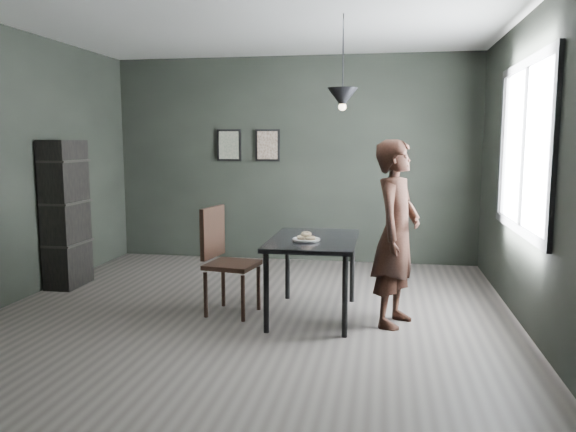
% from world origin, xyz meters
% --- Properties ---
extents(ground, '(5.00, 5.00, 0.00)m').
position_xyz_m(ground, '(0.00, 0.00, 0.00)').
color(ground, '#35312E').
rests_on(ground, ground).
extents(back_wall, '(5.00, 0.10, 2.80)m').
position_xyz_m(back_wall, '(0.00, 2.50, 1.40)').
color(back_wall, black).
rests_on(back_wall, ground).
extents(ceiling, '(5.00, 5.00, 0.02)m').
position_xyz_m(ceiling, '(0.00, 0.00, 2.80)').
color(ceiling, silver).
rests_on(ceiling, ground).
extents(window_assembly, '(0.04, 1.96, 1.56)m').
position_xyz_m(window_assembly, '(2.47, 0.20, 1.60)').
color(window_assembly, white).
rests_on(window_assembly, ground).
extents(cafe_table, '(0.80, 1.20, 0.75)m').
position_xyz_m(cafe_table, '(0.60, 0.00, 0.67)').
color(cafe_table, black).
rests_on(cafe_table, ground).
extents(white_plate, '(0.23, 0.23, 0.01)m').
position_xyz_m(white_plate, '(0.55, -0.15, 0.76)').
color(white_plate, white).
rests_on(white_plate, cafe_table).
extents(donut_pile, '(0.18, 0.12, 0.08)m').
position_xyz_m(donut_pile, '(0.55, -0.15, 0.79)').
color(donut_pile, beige).
rests_on(donut_pile, white_plate).
extents(woman, '(0.58, 0.71, 1.67)m').
position_xyz_m(woman, '(1.36, -0.11, 0.84)').
color(woman, black).
rests_on(woman, ground).
extents(wood_chair, '(0.51, 0.51, 1.03)m').
position_xyz_m(wood_chair, '(-0.26, -0.04, 0.59)').
color(wood_chair, black).
rests_on(wood_chair, ground).
extents(shelf_unit, '(0.32, 0.56, 1.67)m').
position_xyz_m(shelf_unit, '(-2.32, 0.65, 0.83)').
color(shelf_unit, black).
rests_on(shelf_unit, ground).
extents(pendant_lamp, '(0.28, 0.28, 0.86)m').
position_xyz_m(pendant_lamp, '(0.85, 0.10, 2.05)').
color(pendant_lamp, black).
rests_on(pendant_lamp, ground).
extents(framed_print_left, '(0.34, 0.04, 0.44)m').
position_xyz_m(framed_print_left, '(-0.90, 2.47, 1.60)').
color(framed_print_left, black).
rests_on(framed_print_left, ground).
extents(framed_print_right, '(0.34, 0.04, 0.44)m').
position_xyz_m(framed_print_right, '(-0.35, 2.47, 1.60)').
color(framed_print_right, black).
rests_on(framed_print_right, ground).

